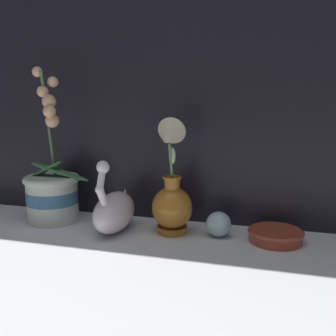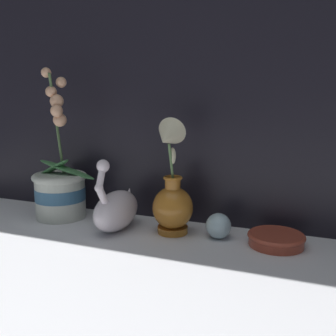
{
  "view_description": "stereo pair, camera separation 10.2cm",
  "coord_description": "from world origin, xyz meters",
  "px_view_note": "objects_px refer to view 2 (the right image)",
  "views": [
    {
      "loc": [
        0.3,
        -0.84,
        0.37
      ],
      "look_at": [
        0.03,
        0.13,
        0.18
      ],
      "focal_mm": 42.0,
      "sensor_mm": 36.0,
      "label": 1
    },
    {
      "loc": [
        0.4,
        -0.8,
        0.37
      ],
      "look_at": [
        0.03,
        0.13,
        0.18
      ],
      "focal_mm": 42.0,
      "sensor_mm": 36.0,
      "label": 2
    }
  ],
  "objects_px": {
    "orchid_potted_plant": "(60,187)",
    "swan_figurine": "(117,209)",
    "blue_vase": "(172,194)",
    "amber_dish": "(276,239)",
    "glass_sphere": "(218,226)"
  },
  "relations": [
    {
      "from": "amber_dish",
      "to": "swan_figurine",
      "type": "bearing_deg",
      "value": -174.59
    },
    {
      "from": "glass_sphere",
      "to": "amber_dish",
      "type": "distance_m",
      "value": 0.15
    },
    {
      "from": "swan_figurine",
      "to": "amber_dish",
      "type": "distance_m",
      "value": 0.43
    },
    {
      "from": "orchid_potted_plant",
      "to": "glass_sphere",
      "type": "bearing_deg",
      "value": 0.13
    },
    {
      "from": "blue_vase",
      "to": "glass_sphere",
      "type": "bearing_deg",
      "value": 6.01
    },
    {
      "from": "swan_figurine",
      "to": "amber_dish",
      "type": "height_order",
      "value": "swan_figurine"
    },
    {
      "from": "orchid_potted_plant",
      "to": "glass_sphere",
      "type": "relative_size",
      "value": 6.66
    },
    {
      "from": "orchid_potted_plant",
      "to": "amber_dish",
      "type": "height_order",
      "value": "orchid_potted_plant"
    },
    {
      "from": "orchid_potted_plant",
      "to": "glass_sphere",
      "type": "distance_m",
      "value": 0.5
    },
    {
      "from": "blue_vase",
      "to": "glass_sphere",
      "type": "height_order",
      "value": "blue_vase"
    },
    {
      "from": "amber_dish",
      "to": "blue_vase",
      "type": "bearing_deg",
      "value": -176.65
    },
    {
      "from": "swan_figurine",
      "to": "blue_vase",
      "type": "bearing_deg",
      "value": 9.01
    },
    {
      "from": "orchid_potted_plant",
      "to": "swan_figurine",
      "type": "relative_size",
      "value": 2.15
    },
    {
      "from": "swan_figurine",
      "to": "blue_vase",
      "type": "distance_m",
      "value": 0.16
    },
    {
      "from": "orchid_potted_plant",
      "to": "blue_vase",
      "type": "height_order",
      "value": "orchid_potted_plant"
    }
  ]
}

